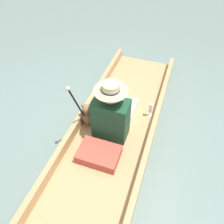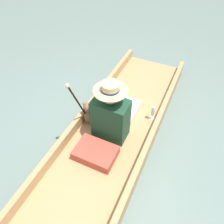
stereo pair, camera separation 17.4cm
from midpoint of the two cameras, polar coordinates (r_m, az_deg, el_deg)
The scene contains 7 objects.
ground_plane at distance 2.82m, azimuth 2.41°, elevation -6.96°, with size 16.00×16.00×0.00m, color slate.
punt_boat at distance 2.75m, azimuth 2.46°, elevation -5.83°, with size 0.96×3.36×0.29m.
seat_cushion at distance 2.45m, azimuth -2.23°, elevation -10.69°, with size 0.45×0.32×0.11m.
seated_person at distance 2.52m, azimuth 2.41°, elevation -0.53°, with size 0.40×0.78×0.77m.
teddy_bear at distance 2.69m, azimuth -4.22°, elevation -0.50°, with size 0.24×0.14×0.34m.
wine_glass at distance 2.81m, azimuth 12.36°, elevation 0.04°, with size 0.07×0.07×0.21m.
walking_cane at distance 2.39m, azimuth -6.94°, elevation 2.60°, with size 0.04×0.34×0.81m.
Camera 2 is at (0.69, -1.57, 2.24)m, focal length 35.00 mm.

